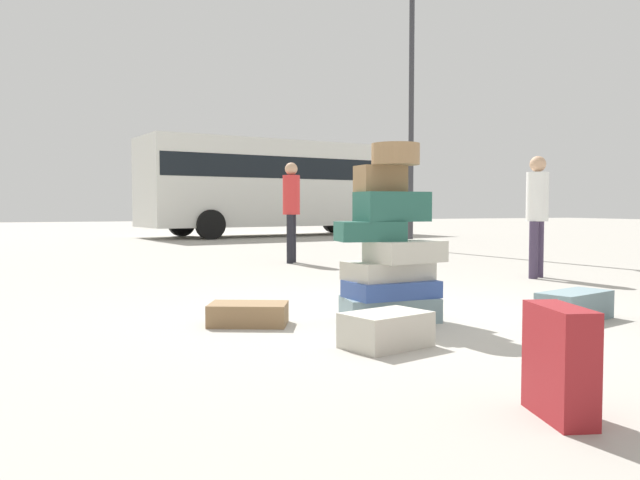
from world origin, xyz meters
TOP-DOWN VIEW (x-y plane):
  - ground_plane at (0.00, 0.00)m, footprint 80.00×80.00m
  - suitcase_tower at (-0.14, -0.11)m, footprint 0.95×0.65m
  - suitcase_cream_right_side at (-0.67, -1.04)m, footprint 0.67×0.54m
  - suitcase_slate_white_trunk at (1.37, -0.69)m, footprint 0.78×0.53m
  - suitcase_maroon_foreground_near at (-0.66, -2.69)m, footprint 0.29×0.47m
  - suitcase_brown_behind_tower at (-1.33, 0.15)m, footprint 0.74×0.62m
  - person_bearded_onlooker at (3.34, 2.07)m, footprint 0.31×0.30m
  - person_tourist_with_camera at (1.03, 5.61)m, footprint 0.30×0.31m
  - parked_bus at (4.30, 15.88)m, footprint 9.60×4.02m
  - lamp_post at (4.83, 8.00)m, footprint 0.36×0.36m

SIDE VIEW (x-z plane):
  - ground_plane at x=0.00m, z-range 0.00..0.00m
  - suitcase_brown_behind_tower at x=-1.33m, z-range 0.00..0.18m
  - suitcase_cream_right_side at x=-0.67m, z-range 0.00..0.25m
  - suitcase_slate_white_trunk at x=1.37m, z-range 0.00..0.25m
  - suitcase_maroon_foreground_near at x=-0.66m, z-range 0.00..0.53m
  - suitcase_tower at x=-0.14m, z-range -0.15..1.37m
  - person_bearded_onlooker at x=3.34m, z-range 0.16..1.84m
  - person_tourist_with_camera at x=1.03m, z-range 0.17..1.92m
  - parked_bus at x=4.30m, z-range 0.26..3.41m
  - lamp_post at x=4.83m, z-range 0.98..8.05m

